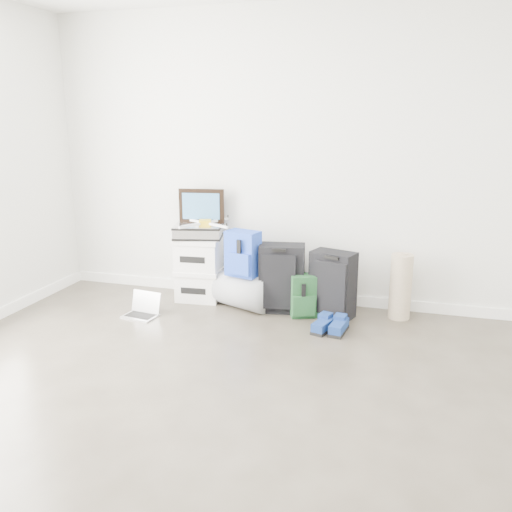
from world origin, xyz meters
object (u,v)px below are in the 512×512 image
(boxes_stack, at_px, (199,269))
(briefcase, at_px, (198,231))
(laptop, at_px, (143,310))
(carry_on, at_px, (333,285))
(large_suitcase, at_px, (282,278))
(duffel_bag, at_px, (244,291))

(boxes_stack, distance_m, briefcase, 0.37)
(boxes_stack, xyz_separation_m, briefcase, (-0.00, 0.00, 0.37))
(boxes_stack, xyz_separation_m, laptop, (-0.32, -0.56, -0.26))
(briefcase, bearing_deg, carry_on, -18.33)
(briefcase, relative_size, laptop, 1.38)
(carry_on, bearing_deg, large_suitcase, -163.14)
(large_suitcase, xyz_separation_m, laptop, (-1.17, -0.46, -0.26))
(duffel_bag, distance_m, large_suitcase, 0.38)
(boxes_stack, bearing_deg, briefcase, 175.06)
(duffel_bag, distance_m, carry_on, 0.83)
(carry_on, bearing_deg, duffel_bag, -161.15)
(boxes_stack, relative_size, laptop, 1.93)
(duffel_bag, bearing_deg, briefcase, -171.00)
(briefcase, distance_m, large_suitcase, 0.92)
(briefcase, xyz_separation_m, large_suitcase, (0.84, -0.10, -0.36))
(boxes_stack, xyz_separation_m, large_suitcase, (0.84, -0.10, 0.00))
(briefcase, height_order, carry_on, briefcase)
(large_suitcase, xyz_separation_m, carry_on, (0.47, -0.01, -0.01))
(duffel_bag, height_order, laptop, duffel_bag)
(briefcase, relative_size, carry_on, 0.74)
(boxes_stack, relative_size, carry_on, 1.03)
(briefcase, xyz_separation_m, carry_on, (1.31, -0.12, -0.38))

